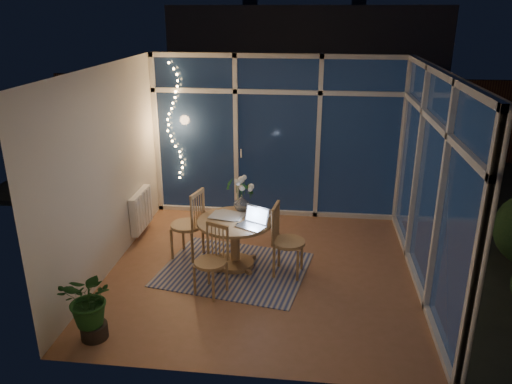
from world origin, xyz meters
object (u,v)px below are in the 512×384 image
chair_right (289,240)px  chair_front (210,261)px  dining_table (235,243)px  chair_left (187,223)px  laptop (251,218)px  flower_vase (242,203)px  potted_plant (91,306)px

chair_right → chair_front: size_ratio=1.10×
dining_table → chair_left: bearing=164.2°
chair_front → laptop: laptop is taller
chair_left → chair_front: chair_left is taller
chair_left → chair_front: 1.03m
chair_left → laptop: (0.93, -0.38, 0.29)m
laptop → flower_vase: laptop is taller
dining_table → chair_front: (-0.19, -0.70, 0.10)m
dining_table → potted_plant: potted_plant is taller
chair_front → laptop: bearing=75.8°
laptop → chair_left: bearing=-173.9°
dining_table → chair_left: size_ratio=0.98×
potted_plant → laptop: bearing=46.0°
chair_front → potted_plant: bearing=-110.8°
potted_plant → dining_table: bearing=54.2°
dining_table → potted_plant: 2.09m
dining_table → chair_front: size_ratio=1.12×
chair_left → dining_table: bearing=88.9°
potted_plant → chair_right: bearing=39.1°
chair_left → flower_vase: chair_left is taller
dining_table → chair_front: bearing=-105.0°
dining_table → chair_right: 0.73m
flower_vase → potted_plant: 2.43m
chair_right → potted_plant: bearing=137.0°
chair_right → flower_vase: bearing=62.5°
chair_front → laptop: 0.76m
dining_table → chair_left: 0.74m
dining_table → flower_vase: size_ratio=4.64×
flower_vase → chair_front: bearing=-102.2°
chair_left → chair_right: bearing=91.6°
chair_front → chair_left: bearing=144.9°
laptop → flower_vase: size_ratio=1.65×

